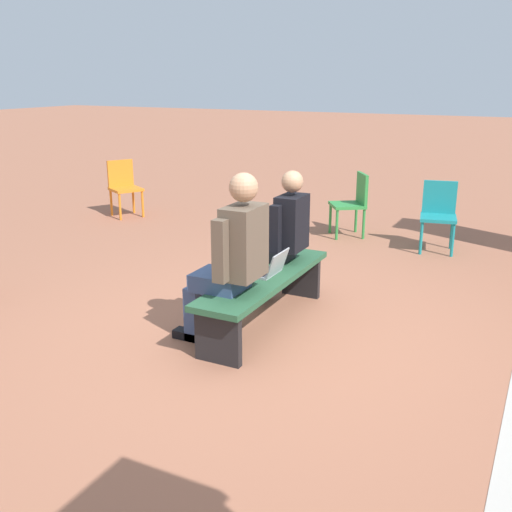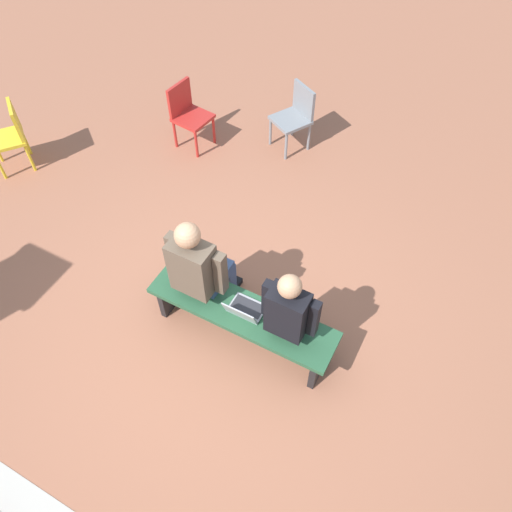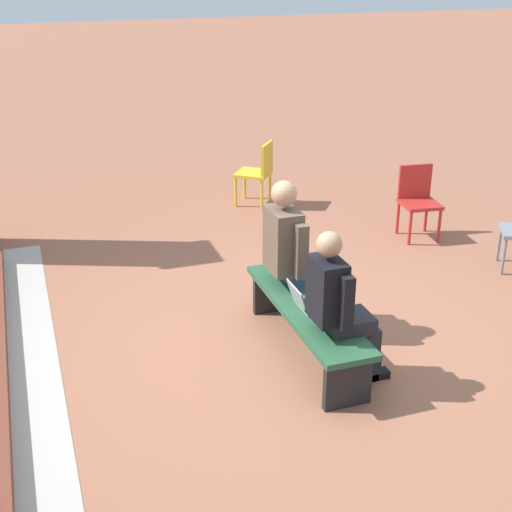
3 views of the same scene
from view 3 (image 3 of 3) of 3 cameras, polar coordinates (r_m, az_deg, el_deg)
The scene contains 8 objects.
ground_plane at distance 6.22m, azimuth 1.88°, elevation -7.02°, with size 60.00×60.00×0.00m, color #9E6047.
concrete_strip at distance 5.73m, azimuth -17.05°, elevation -11.06°, with size 6.34×0.40×0.01m, color #B7B2A8.
bench at distance 5.93m, azimuth 4.05°, elevation -4.79°, with size 1.80×0.44×0.45m.
person_student at distance 5.43m, azimuth 6.64°, elevation -3.72°, with size 0.50×0.63×1.28m.
person_adult at distance 6.17m, azimuth 3.12°, elevation 0.32°, with size 0.57×0.72×1.39m.
laptop at distance 5.83m, azimuth 4.12°, elevation -3.70°, with size 0.32×0.29×0.21m.
plastic_chair_far_left at distance 9.39m, azimuth 0.22°, elevation 6.94°, with size 0.59×0.59×0.84m.
plastic_chair_by_pillar at distance 8.54m, azimuth 12.80°, elevation 4.63°, with size 0.47×0.47×0.84m.
Camera 3 is at (-5.00, 1.93, 3.16)m, focal length 50.00 mm.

